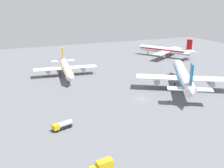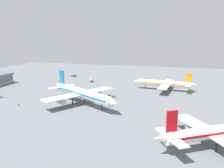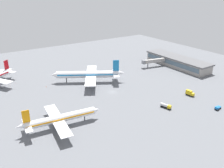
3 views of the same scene
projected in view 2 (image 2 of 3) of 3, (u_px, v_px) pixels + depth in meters
The scene contains 9 objects.
ground at pixel (91, 93), 144.94m from camera, with size 288.00×288.00×0.00m, color slate.
airplane_at_gate at pixel (164, 83), 151.60m from camera, with size 33.91×42.02×12.79m.
airplane_taxiing at pixel (216, 132), 73.54m from camera, with size 34.04×40.49×13.91m.
airplane_distant at pixel (82, 93), 119.92m from camera, with size 40.10×47.81×16.24m.
catering_truck at pixel (61, 79), 184.72m from camera, with size 5.76×2.66×3.30m.
fuel_truck at pixel (91, 80), 181.67m from camera, with size 6.58×3.63×2.50m.
pushback_tractor at pixel (74, 76), 204.42m from camera, with size 2.78×4.64×1.90m.
ground_crew_worker at pixel (18, 104), 118.29m from camera, with size 0.54×0.54×1.67m.
safety_cone_near_gate at pixel (133, 113), 105.98m from camera, with size 0.44×0.44×0.60m, color #EA590C.
Camera 2 is at (131.86, 50.89, 35.39)m, focal length 36.26 mm.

